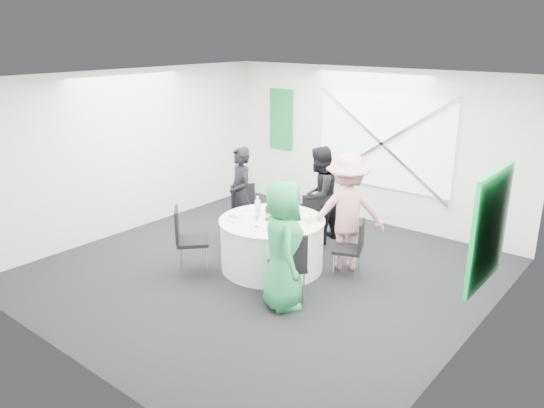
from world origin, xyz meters
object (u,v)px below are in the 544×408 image
Objects in this scene: chair_back_left at (246,209)px; person_man_back at (319,195)px; person_man_back_left at (240,195)px; person_woman_green at (283,245)px; chair_front_left at (186,235)px; chair_back_right at (353,245)px; green_water_bottle at (285,212)px; clear_water_bottle at (258,209)px; person_woman_pink at (347,212)px; chair_back at (308,218)px; banquet_table at (272,244)px; chair_front_right at (289,262)px.

person_man_back is (0.97, 0.74, 0.25)m from chair_back_left.
person_woman_green reaches higher than person_man_back_left.
person_man_back_left is (-0.25, 1.45, 0.22)m from chair_front_left.
green_water_bottle reaches higher than chair_back_right.
clear_water_bottle is (-1.10, 0.79, 0.05)m from person_woman_green.
person_man_back_left is at bearing 146.81° from clear_water_bottle.
chair_back_left is 1.89m from person_woman_pink.
chair_back is 1.16m from clear_water_bottle.
clear_water_bottle reaches higher than chair_back_right.
person_man_back_left is (-2.22, 0.08, 0.30)m from chair_back_right.
chair_back_left is 0.25m from person_man_back_left.
chair_back_left is at bearing 143.02° from clear_water_bottle.
chair_back_left reaches higher than banquet_table.
green_water_bottle is (1.30, -0.46, 0.09)m from person_man_back_left.
chair_back is 1.07m from person_woman_pink.
banquet_table is 0.90× the size of person_woman_pink.
chair_front_left is at bearing -124.18° from clear_water_bottle.
person_woman_green is at bearing 20.94° from person_man_back.
chair_back_left is at bearing -156.54° from chair_back.
chair_front_left is at bearing -77.49° from chair_back_right.
chair_back_left is 1.47m from chair_front_left.
chair_back_right is 0.54× the size of person_man_back_left.
person_woman_pink is at bearing -57.21° from chair_back_left.
chair_front_left is at bearing -43.44° from chair_front_right.
person_woman_pink is (1.86, 0.15, 0.31)m from chair_back_left.
green_water_bottle is at bearing -99.98° from chair_front_right.
person_woman_pink is 1.51m from person_woman_green.
chair_front_right reaches higher than chair_back_right.
person_woman_green is (1.86, -1.36, 0.27)m from chair_back_left.
person_woman_pink is at bearing 33.06° from clear_water_bottle.
chair_front_right is 2.94× the size of green_water_bottle.
chair_front_right is at bearing 51.09° from person_woman_pink.
person_woman_green is at bearing -8.93° from person_man_back_left.
person_man_back_left reaches higher than chair_front_left.
chair_front_right is 0.59× the size of person_man_back.
green_water_bottle is (1.05, 0.99, 0.31)m from chair_front_left.
green_water_bottle is (0.24, -1.21, 0.07)m from person_man_back.
green_water_bottle reaches higher than chair_back.
person_woman_green reaches higher than chair_front_left.
clear_water_bottle reaches higher than chair_back.
chair_back_right is 2.61× the size of green_water_bottle.
green_water_bottle is at bearing -83.19° from chair_back_left.
person_woman_pink reaches higher than chair_front_left.
chair_back is 2.10m from person_woman_green.
person_man_back_left is at bearing -114.35° from chair_back_right.
person_man_back is at bearing 78.03° from chair_back.
person_man_back reaches higher than chair_back.
green_water_bottle is at bearing -93.67° from chair_front_left.
chair_back_right is at bearing 22.40° from banquet_table.
chair_front_right is at bearing -49.66° from green_water_bottle.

